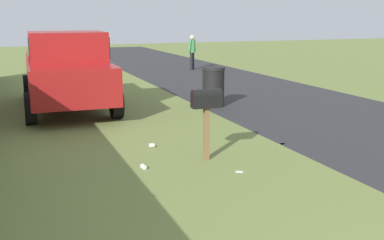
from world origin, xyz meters
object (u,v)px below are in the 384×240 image
object	(u,v)px
pickup_truck	(67,69)
pedestrian	(192,50)
mailbox	(207,104)
trash_bin	(213,87)

from	to	relation	value
pickup_truck	pedestrian	distance (m)	10.06
pickup_truck	pedestrian	world-z (taller)	pickup_truck
mailbox	pickup_truck	distance (m)	5.74
trash_bin	pickup_truck	bearing A→B (deg)	74.97
mailbox	trash_bin	distance (m)	4.96
trash_bin	pedestrian	size ratio (longest dim) A/B	0.69
mailbox	pedestrian	world-z (taller)	pedestrian
pickup_truck	trash_bin	bearing A→B (deg)	76.55
mailbox	trash_bin	world-z (taller)	mailbox
mailbox	pedestrian	size ratio (longest dim) A/B	0.79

